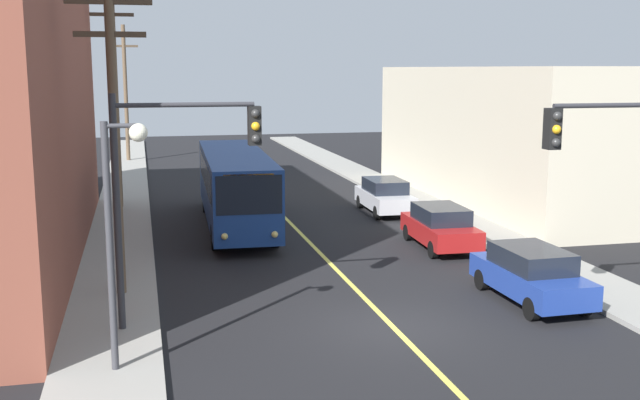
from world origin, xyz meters
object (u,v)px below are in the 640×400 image
(utility_pole_far, at_px, (125,86))
(traffic_signal_left_corner, at_px, (178,166))
(parked_car_blue, at_px, (531,274))
(parked_car_silver, at_px, (385,196))
(traffic_signal_right_corner, at_px, (621,167))
(street_lamp_left, at_px, (119,210))
(utility_pole_near, at_px, (114,125))
(utility_pole_mid, at_px, (115,86))
(city_bus, at_px, (235,185))
(parked_car_red, at_px, (440,226))

(utility_pole_far, relative_size, traffic_signal_left_corner, 1.61)
(parked_car_blue, bearing_deg, utility_pole_far, 107.47)
(parked_car_silver, xyz_separation_m, traffic_signal_right_corner, (0.61, -17.01, 3.46))
(street_lamp_left, bearing_deg, utility_pole_near, 91.95)
(parked_car_blue, distance_m, utility_pole_mid, 22.29)
(city_bus, distance_m, utility_pole_far, 25.54)
(traffic_signal_left_corner, bearing_deg, utility_pole_far, 92.75)
(city_bus, distance_m, utility_pole_near, 11.13)
(utility_pole_mid, relative_size, utility_pole_far, 1.09)
(city_bus, xyz_separation_m, utility_pole_far, (-4.80, 24.82, 3.66))
(utility_pole_far, bearing_deg, utility_pole_near, -89.69)
(parked_car_blue, relative_size, street_lamp_left, 0.81)
(parked_car_blue, height_order, utility_pole_near, utility_pole_near)
(traffic_signal_right_corner, bearing_deg, traffic_signal_left_corner, 166.01)
(utility_pole_near, relative_size, traffic_signal_right_corner, 1.51)
(parked_car_blue, relative_size, utility_pole_mid, 0.42)
(parked_car_blue, height_order, street_lamp_left, street_lamp_left)
(city_bus, xyz_separation_m, parked_car_silver, (7.22, 1.44, -0.98))
(parked_car_blue, distance_m, utility_pole_far, 39.70)
(parked_car_blue, bearing_deg, traffic_signal_left_corner, -179.50)
(parked_car_silver, xyz_separation_m, traffic_signal_left_corner, (-10.21, -14.32, 3.46))
(parked_car_red, relative_size, street_lamp_left, 0.81)
(city_bus, bearing_deg, parked_car_blue, -61.18)
(utility_pole_near, bearing_deg, traffic_signal_right_corner, -25.76)
(city_bus, relative_size, parked_car_silver, 2.75)
(city_bus, distance_m, utility_pole_mid, 8.35)
(parked_car_blue, distance_m, parked_car_silver, 14.23)
(utility_pole_near, bearing_deg, city_bus, 64.27)
(parked_car_red, bearing_deg, parked_car_silver, 88.79)
(utility_pole_far, xyz_separation_m, street_lamp_left, (0.39, -40.42, -1.74))
(city_bus, relative_size, utility_pole_far, 1.26)
(city_bus, relative_size, traffic_signal_left_corner, 2.04)
(city_bus, height_order, traffic_signal_left_corner, traffic_signal_left_corner)
(parked_car_red, relative_size, utility_pole_mid, 0.42)
(parked_car_red, xyz_separation_m, street_lamp_left, (-11.47, -9.79, 2.90))
(city_bus, distance_m, traffic_signal_left_corner, 13.45)
(utility_pole_mid, bearing_deg, street_lamp_left, -88.48)
(city_bus, height_order, utility_pole_near, utility_pole_near)
(parked_car_red, height_order, parked_car_silver, same)
(traffic_signal_left_corner, bearing_deg, parked_car_silver, 54.50)
(parked_car_blue, bearing_deg, parked_car_silver, 89.26)
(parked_car_red, xyz_separation_m, traffic_signal_left_corner, (-10.06, -7.07, 3.46))
(parked_car_silver, bearing_deg, street_lamp_left, -124.31)
(parked_car_red, xyz_separation_m, utility_pole_near, (-11.68, -3.76, 4.31))
(utility_pole_mid, height_order, traffic_signal_left_corner, utility_pole_mid)
(parked_car_blue, bearing_deg, parked_car_red, 89.75)
(utility_pole_near, xyz_separation_m, traffic_signal_left_corner, (1.62, -3.31, -0.85))
(parked_car_blue, distance_m, street_lamp_left, 12.13)
(utility_pole_near, bearing_deg, traffic_signal_left_corner, -63.91)
(parked_car_red, bearing_deg, traffic_signal_right_corner, -85.51)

